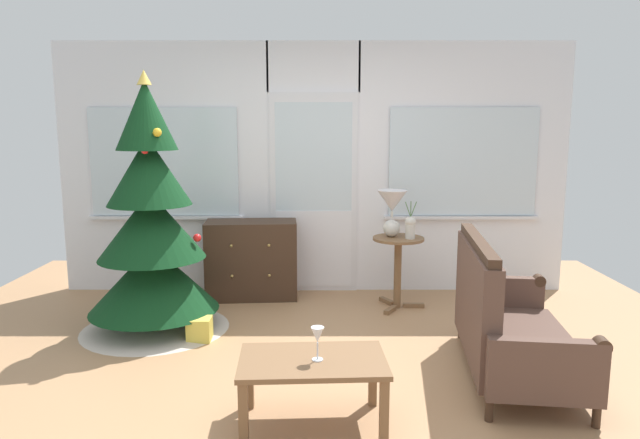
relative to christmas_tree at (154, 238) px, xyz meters
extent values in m
plane|color=#AD7F56|center=(1.34, -0.88, -0.79)|extent=(6.76, 6.76, 0.00)
cube|color=white|center=(-0.18, 1.21, 0.48)|extent=(2.15, 0.08, 2.55)
cube|color=white|center=(2.87, 1.21, 0.48)|extent=(2.15, 0.08, 2.55)
cube|color=white|center=(1.34, 1.21, 1.51)|extent=(0.94, 0.08, 0.50)
cube|color=silver|center=(1.34, 1.17, 0.23)|extent=(0.90, 0.05, 2.05)
cube|color=white|center=(1.34, 1.15, -0.34)|extent=(0.78, 0.02, 0.80)
cube|color=silver|center=(1.34, 1.15, 0.61)|extent=(0.78, 0.01, 1.10)
cube|color=silver|center=(-0.18, 1.16, 0.56)|extent=(1.50, 0.01, 1.10)
cube|color=silver|center=(2.87, 1.16, 0.56)|extent=(1.50, 0.01, 1.10)
cube|color=silver|center=(-0.18, 1.14, -0.01)|extent=(1.59, 0.06, 0.03)
cube|color=silver|center=(2.87, 1.14, -0.01)|extent=(1.59, 0.06, 0.03)
cylinder|color=#4C331E|center=(0.00, 0.00, -0.68)|extent=(0.10, 0.10, 0.24)
cone|color=beige|center=(0.00, 0.00, -0.74)|extent=(1.24, 1.24, 0.10)
cone|color=#0F3819|center=(0.00, 0.00, -0.34)|extent=(1.08, 1.08, 0.56)
cone|color=#0F3819|center=(0.00, 0.00, 0.11)|extent=(0.89, 0.89, 0.56)
cone|color=#0F3819|center=(0.00, 0.00, 0.56)|extent=(0.69, 0.69, 0.56)
cone|color=#0F3819|center=(0.00, 0.00, 1.01)|extent=(0.50, 0.50, 0.56)
cone|color=#E0BC4C|center=(0.00, 0.00, 1.31)|extent=(0.12, 0.12, 0.12)
sphere|color=red|center=(0.38, -0.01, 0.00)|extent=(0.07, 0.07, 0.07)
sphere|color=gold|center=(0.13, -0.16, 0.87)|extent=(0.07, 0.07, 0.07)
sphere|color=silver|center=(0.02, 0.29, 0.49)|extent=(0.08, 0.08, 0.08)
sphere|color=#264CB2|center=(-0.10, 0.19, 0.73)|extent=(0.08, 0.08, 0.08)
sphere|color=red|center=(0.04, -0.21, 0.73)|extent=(0.06, 0.06, 0.06)
cube|color=#3D281C|center=(0.72, 0.91, -0.40)|extent=(0.93, 0.48, 0.78)
sphere|color=tan|center=(0.56, 0.68, -0.21)|extent=(0.03, 0.03, 0.03)
sphere|color=tan|center=(0.92, 0.71, -0.21)|extent=(0.03, 0.03, 0.03)
sphere|color=tan|center=(0.56, 0.68, -0.51)|extent=(0.03, 0.03, 0.03)
sphere|color=tan|center=(0.92, 0.71, -0.51)|extent=(0.03, 0.03, 0.03)
cylinder|color=#3D281C|center=(3.00, -1.63, -0.72)|extent=(0.05, 0.05, 0.14)
cylinder|color=#3D281C|center=(3.16, -0.29, -0.72)|extent=(0.05, 0.05, 0.14)
cylinder|color=#3D281C|center=(2.40, -1.56, -0.72)|extent=(0.05, 0.05, 0.14)
cylinder|color=#3D281C|center=(2.56, -0.22, -0.72)|extent=(0.05, 0.05, 0.14)
cube|color=brown|center=(2.78, -0.93, -0.58)|extent=(0.87, 1.37, 0.14)
cube|color=brown|center=(2.48, -0.89, -0.20)|extent=(0.27, 1.30, 0.62)
cube|color=#3D281C|center=(2.48, -0.89, 0.14)|extent=(0.23, 1.26, 0.06)
cube|color=brown|center=(2.70, -1.61, -0.46)|extent=(0.67, 0.17, 0.38)
cylinder|color=#3D281C|center=(2.99, -1.65, -0.29)|extent=(0.10, 0.10, 0.09)
cube|color=brown|center=(2.86, -0.24, -0.46)|extent=(0.67, 0.17, 0.38)
cylinder|color=#3D281C|center=(3.15, -0.28, -0.29)|extent=(0.10, 0.10, 0.09)
cylinder|color=brown|center=(2.14, 0.57, -0.12)|extent=(0.48, 0.48, 0.02)
cylinder|color=brown|center=(2.14, 0.57, -0.46)|extent=(0.07, 0.07, 0.66)
cube|color=brown|center=(2.30, 0.57, -0.77)|extent=(0.20, 0.05, 0.04)
cube|color=brown|center=(2.06, 0.71, -0.77)|extent=(0.14, 0.20, 0.04)
cube|color=brown|center=(2.06, 0.43, -0.77)|extent=(0.14, 0.20, 0.04)
sphere|color=silver|center=(2.08, 0.61, -0.03)|extent=(0.16, 0.16, 0.16)
cylinder|color=silver|center=(2.08, 0.61, 0.10)|extent=(0.02, 0.02, 0.06)
cone|color=silver|center=(2.08, 0.61, 0.23)|extent=(0.28, 0.28, 0.20)
cylinder|color=beige|center=(2.24, 0.51, -0.03)|extent=(0.09, 0.09, 0.16)
sphere|color=beige|center=(2.24, 0.51, 0.05)|extent=(0.10, 0.10, 0.10)
cylinder|color=#4C7042|center=(2.22, 0.51, 0.15)|extent=(0.07, 0.01, 0.17)
cylinder|color=#4C7042|center=(2.24, 0.51, 0.15)|extent=(0.01, 0.01, 0.18)
cylinder|color=#4C7042|center=(2.26, 0.51, 0.15)|extent=(0.07, 0.01, 0.17)
cube|color=brown|center=(1.37, -1.60, -0.41)|extent=(0.86, 0.56, 0.03)
cube|color=brown|center=(1.00, -1.83, -0.61)|extent=(0.05, 0.05, 0.37)
cube|color=brown|center=(1.76, -1.80, -0.61)|extent=(0.05, 0.05, 0.37)
cube|color=brown|center=(0.97, -1.40, -0.61)|extent=(0.05, 0.05, 0.37)
cube|color=brown|center=(1.73, -1.36, -0.61)|extent=(0.05, 0.05, 0.37)
cylinder|color=silver|center=(1.39, -1.62, -0.39)|extent=(0.06, 0.06, 0.01)
cylinder|color=silver|center=(1.39, -1.62, -0.34)|extent=(0.01, 0.01, 0.10)
cone|color=silver|center=(1.39, -1.62, -0.24)|extent=(0.08, 0.08, 0.09)
cube|color=#D8C64C|center=(0.44, -0.28, -0.70)|extent=(0.19, 0.17, 0.19)
camera|label=1|loc=(1.41, -4.69, 0.92)|focal=32.16mm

